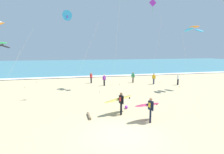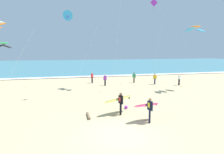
{
  "view_description": "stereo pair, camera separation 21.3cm",
  "coord_description": "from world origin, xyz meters",
  "px_view_note": "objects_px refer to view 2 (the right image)",
  "views": [
    {
      "loc": [
        -2.92,
        -9.42,
        4.81
      ],
      "look_at": [
        0.77,
        5.89,
        2.48
      ],
      "focal_mm": 29.01,
      "sensor_mm": 36.0,
      "label": 1
    },
    {
      "loc": [
        -2.71,
        -9.46,
        4.81
      ],
      "look_at": [
        0.77,
        5.89,
        2.48
      ],
      "focal_mm": 29.01,
      "sensor_mm": 36.0,
      "label": 2
    }
  ],
  "objects_px": {
    "bystander_green_top": "(134,77)",
    "beach_ball": "(126,107)",
    "bystander_yellow_top": "(155,79)",
    "surfer_lead": "(119,100)",
    "kite_arc_emerald_near": "(3,45)",
    "bystander_white_top": "(179,79)",
    "driftwood_log": "(88,116)",
    "kite_delta_cobalt_low": "(68,16)",
    "bystander_red_top": "(92,78)",
    "surfer_trailing": "(148,107)",
    "kite_diamond_violet_distant": "(154,7)",
    "bystander_purple_top": "(105,80)",
    "kite_arc_amber_high": "(195,29)"
  },
  "relations": [
    {
      "from": "bystander_green_top",
      "to": "driftwood_log",
      "type": "bearing_deg",
      "value": -122.33
    },
    {
      "from": "kite_delta_cobalt_low",
      "to": "kite_diamond_violet_distant",
      "type": "height_order",
      "value": "kite_diamond_violet_distant"
    },
    {
      "from": "kite_delta_cobalt_low",
      "to": "bystander_purple_top",
      "type": "height_order",
      "value": "kite_delta_cobalt_low"
    },
    {
      "from": "bystander_green_top",
      "to": "beach_ball",
      "type": "distance_m",
      "value": 12.5
    },
    {
      "from": "surfer_trailing",
      "to": "bystander_white_top",
      "type": "distance_m",
      "value": 14.77
    },
    {
      "from": "bystander_green_top",
      "to": "kite_diamond_violet_distant",
      "type": "bearing_deg",
      "value": -15.69
    },
    {
      "from": "bystander_green_top",
      "to": "bystander_yellow_top",
      "type": "distance_m",
      "value": 3.1
    },
    {
      "from": "kite_arc_emerald_near",
      "to": "driftwood_log",
      "type": "bearing_deg",
      "value": -53.34
    },
    {
      "from": "kite_diamond_violet_distant",
      "to": "kite_delta_cobalt_low",
      "type": "bearing_deg",
      "value": -154.64
    },
    {
      "from": "surfer_trailing",
      "to": "bystander_red_top",
      "type": "relative_size",
      "value": 1.31
    },
    {
      "from": "surfer_trailing",
      "to": "bystander_red_top",
      "type": "bearing_deg",
      "value": 97.38
    },
    {
      "from": "surfer_lead",
      "to": "kite_arc_emerald_near",
      "type": "relative_size",
      "value": 0.45
    },
    {
      "from": "kite_arc_emerald_near",
      "to": "bystander_red_top",
      "type": "height_order",
      "value": "kite_arc_emerald_near"
    },
    {
      "from": "kite_arc_emerald_near",
      "to": "kite_diamond_violet_distant",
      "type": "bearing_deg",
      "value": -1.26
    },
    {
      "from": "surfer_lead",
      "to": "kite_delta_cobalt_low",
      "type": "xyz_separation_m",
      "value": [
        -3.64,
        6.21,
        7.1
      ]
    },
    {
      "from": "surfer_lead",
      "to": "kite_diamond_violet_distant",
      "type": "xyz_separation_m",
      "value": [
        8.23,
        11.83,
        9.82
      ]
    },
    {
      "from": "bystander_white_top",
      "to": "bystander_green_top",
      "type": "distance_m",
      "value": 6.35
    },
    {
      "from": "surfer_lead",
      "to": "bystander_white_top",
      "type": "distance_m",
      "value": 14.51
    },
    {
      "from": "kite_arc_amber_high",
      "to": "beach_ball",
      "type": "relative_size",
      "value": 27.42
    },
    {
      "from": "surfer_trailing",
      "to": "bystander_green_top",
      "type": "xyz_separation_m",
      "value": [
        4.15,
        14.46,
        -0.23
      ]
    },
    {
      "from": "kite_arc_emerald_near",
      "to": "bystander_red_top",
      "type": "relative_size",
      "value": 3.66
    },
    {
      "from": "surfer_trailing",
      "to": "kite_diamond_violet_distant",
      "type": "height_order",
      "value": "kite_diamond_violet_distant"
    },
    {
      "from": "bystander_yellow_top",
      "to": "bystander_green_top",
      "type": "bearing_deg",
      "value": 141.84
    },
    {
      "from": "kite_arc_emerald_near",
      "to": "bystander_green_top",
      "type": "relative_size",
      "value": 3.66
    },
    {
      "from": "bystander_purple_top",
      "to": "driftwood_log",
      "type": "bearing_deg",
      "value": -106.53
    },
    {
      "from": "surfer_lead",
      "to": "kite_delta_cobalt_low",
      "type": "distance_m",
      "value": 10.11
    },
    {
      "from": "kite_arc_amber_high",
      "to": "beach_ball",
      "type": "height_order",
      "value": "kite_arc_amber_high"
    },
    {
      "from": "bystander_yellow_top",
      "to": "beach_ball",
      "type": "xyz_separation_m",
      "value": [
        -7.24,
        -9.6,
        -0.67
      ]
    },
    {
      "from": "bystander_purple_top",
      "to": "bystander_red_top",
      "type": "bearing_deg",
      "value": 121.81
    },
    {
      "from": "surfer_lead",
      "to": "beach_ball",
      "type": "bearing_deg",
      "value": 50.07
    },
    {
      "from": "kite_arc_emerald_near",
      "to": "kite_diamond_violet_distant",
      "type": "relative_size",
      "value": 0.48
    },
    {
      "from": "beach_ball",
      "to": "driftwood_log",
      "type": "xyz_separation_m",
      "value": [
        -3.22,
        -1.16,
        -0.05
      ]
    },
    {
      "from": "bystander_white_top",
      "to": "bystander_red_top",
      "type": "relative_size",
      "value": 1.0
    },
    {
      "from": "kite_delta_cobalt_low",
      "to": "bystander_green_top",
      "type": "relative_size",
      "value": 5.48
    },
    {
      "from": "bystander_red_top",
      "to": "surfer_trailing",
      "type": "bearing_deg",
      "value": -82.62
    },
    {
      "from": "bystander_white_top",
      "to": "surfer_trailing",
      "type": "bearing_deg",
      "value": -130.61
    },
    {
      "from": "bystander_purple_top",
      "to": "driftwood_log",
      "type": "distance_m",
      "value": 11.84
    },
    {
      "from": "bystander_red_top",
      "to": "bystander_green_top",
      "type": "relative_size",
      "value": 1.0
    },
    {
      "from": "kite_delta_cobalt_low",
      "to": "bystander_white_top",
      "type": "relative_size",
      "value": 5.48
    },
    {
      "from": "surfer_lead",
      "to": "driftwood_log",
      "type": "distance_m",
      "value": 2.55
    },
    {
      "from": "driftwood_log",
      "to": "surfer_lead",
      "type": "bearing_deg",
      "value": 3.15
    },
    {
      "from": "bystander_white_top",
      "to": "bystander_yellow_top",
      "type": "bearing_deg",
      "value": 156.18
    },
    {
      "from": "kite_arc_emerald_near",
      "to": "kite_arc_amber_high",
      "type": "height_order",
      "value": "kite_arc_amber_high"
    },
    {
      "from": "kite_diamond_violet_distant",
      "to": "kite_arc_emerald_near",
      "type": "bearing_deg",
      "value": 178.74
    },
    {
      "from": "beach_ball",
      "to": "bystander_green_top",
      "type": "bearing_deg",
      "value": 67.36
    },
    {
      "from": "kite_arc_emerald_near",
      "to": "bystander_green_top",
      "type": "bearing_deg",
      "value": 0.94
    },
    {
      "from": "bystander_purple_top",
      "to": "beach_ball",
      "type": "height_order",
      "value": "bystander_purple_top"
    },
    {
      "from": "kite_delta_cobalt_low",
      "to": "beach_ball",
      "type": "height_order",
      "value": "kite_delta_cobalt_low"
    },
    {
      "from": "surfer_lead",
      "to": "bystander_red_top",
      "type": "relative_size",
      "value": 1.64
    },
    {
      "from": "kite_diamond_violet_distant",
      "to": "bystander_purple_top",
      "type": "xyz_separation_m",
      "value": [
        -7.23,
        -0.63,
        -10.06
      ]
    }
  ]
}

